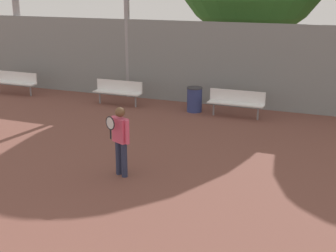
{
  "coord_description": "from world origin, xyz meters",
  "views": [
    {
      "loc": [
        3.43,
        -1.94,
        4.27
      ],
      "look_at": [
        -0.67,
        8.2,
        0.94
      ],
      "focal_mm": 50.0,
      "sensor_mm": 36.0,
      "label": 1
    }
  ],
  "objects": [
    {
      "name": "bench_adjacent_court",
      "position": [
        -9.22,
        12.92,
        0.56
      ],
      "size": [
        1.98,
        0.4,
        0.89
      ],
      "color": "white",
      "rests_on": "ground_plane"
    },
    {
      "name": "back_fence",
      "position": [
        0.0,
        14.22,
        1.5
      ],
      "size": [
        28.58,
        0.06,
        3.0
      ],
      "color": "gray",
      "rests_on": "ground_plane"
    },
    {
      "name": "bench_courtside_near",
      "position": [
        -0.12,
        12.92,
        0.56
      ],
      "size": [
        1.88,
        0.4,
        0.89
      ],
      "color": "white",
      "rests_on": "ground_plane"
    },
    {
      "name": "tennis_player",
      "position": [
        -1.35,
        7.0,
        0.94
      ],
      "size": [
        0.54,
        0.5,
        1.64
      ],
      "rotation": [
        0.0,
        0.0,
        -0.43
      ],
      "color": "#282D47",
      "rests_on": "ground_plane"
    },
    {
      "name": "trash_bin",
      "position": [
        -1.63,
        13.03,
        0.43
      ],
      "size": [
        0.54,
        0.54,
        0.86
      ],
      "color": "navy",
      "rests_on": "ground_plane"
    },
    {
      "name": "bench_courtside_far",
      "position": [
        -4.55,
        12.92,
        0.56
      ],
      "size": [
        1.85,
        0.4,
        0.89
      ],
      "color": "white",
      "rests_on": "ground_plane"
    }
  ]
}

